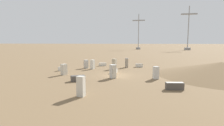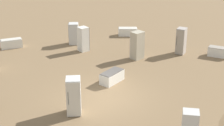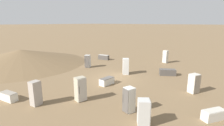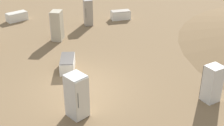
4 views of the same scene
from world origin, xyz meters
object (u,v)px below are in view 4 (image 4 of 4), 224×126
at_px(discarded_fridge_1, 17,17).
at_px(discarded_fridge_2, 77,96).
at_px(discarded_fridge_5, 88,12).
at_px(discarded_fridge_9, 57,26).
at_px(discarded_fridge_6, 121,15).
at_px(discarded_fridge_4, 68,64).
at_px(discarded_fridge_3, 212,84).

xyz_separation_m(discarded_fridge_1, discarded_fridge_2, (-4.68, 11.88, 0.62)).
relative_size(discarded_fridge_5, discarded_fridge_9, 0.97).
relative_size(discarded_fridge_6, discarded_fridge_9, 0.80).
height_order(discarded_fridge_4, discarded_fridge_6, discarded_fridge_4).
xyz_separation_m(discarded_fridge_2, discarded_fridge_5, (-0.54, -10.61, -0.02)).
bearing_deg(discarded_fridge_5, discarded_fridge_6, -165.46).
bearing_deg(discarded_fridge_4, discarded_fridge_1, 118.73).
distance_m(discarded_fridge_6, discarded_fridge_9, 5.65).
distance_m(discarded_fridge_2, discarded_fridge_4, 4.11).
distance_m(discarded_fridge_1, discarded_fridge_5, 5.41).
xyz_separation_m(discarded_fridge_2, discarded_fridge_6, (-2.93, -11.60, -0.61)).
relative_size(discarded_fridge_1, discarded_fridge_5, 0.87).
xyz_separation_m(discarded_fridge_2, discarded_fridge_4, (0.60, -4.02, -0.61)).
height_order(discarded_fridge_3, discarded_fridge_5, discarded_fridge_5).
height_order(discarded_fridge_1, discarded_fridge_6, discarded_fridge_6).
distance_m(discarded_fridge_2, discarded_fridge_6, 11.98).
distance_m(discarded_fridge_1, discarded_fridge_6, 7.61).
bearing_deg(discarded_fridge_1, discarded_fridge_5, 41.12).
xyz_separation_m(discarded_fridge_1, discarded_fridge_6, (-7.61, 0.28, 0.02)).
height_order(discarded_fridge_6, discarded_fridge_9, discarded_fridge_9).
bearing_deg(discarded_fridge_2, discarded_fridge_9, -119.48).
distance_m(discarded_fridge_4, discarded_fridge_6, 8.36).
relative_size(discarded_fridge_1, discarded_fridge_9, 0.85).
bearing_deg(discarded_fridge_3, discarded_fridge_1, 106.66).
height_order(discarded_fridge_2, discarded_fridge_6, discarded_fridge_2).
bearing_deg(discarded_fridge_5, discarded_fridge_4, 72.17).
height_order(discarded_fridge_3, discarded_fridge_4, discarded_fridge_3).
relative_size(discarded_fridge_4, discarded_fridge_5, 0.84).
height_order(discarded_fridge_4, discarded_fridge_5, discarded_fridge_5).
xyz_separation_m(discarded_fridge_1, discarded_fridge_4, (-4.08, 7.86, 0.02)).
distance_m(discarded_fridge_3, discarded_fridge_9, 10.28).
xyz_separation_m(discarded_fridge_4, discarded_fridge_5, (-1.14, -6.59, 0.58)).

